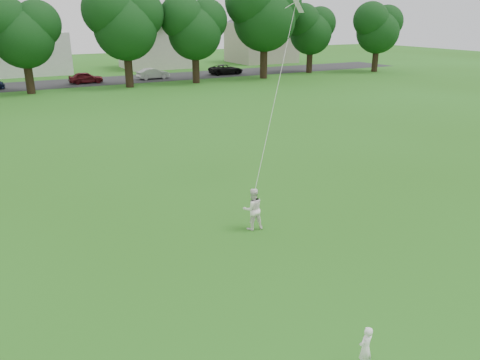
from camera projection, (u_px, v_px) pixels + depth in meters
ground at (233, 302)px, 11.30m from camera, size 160.00×160.00×0.00m
street at (35, 85)px, 46.07m from camera, size 90.00×7.00×0.01m
toddler at (365, 348)px, 9.03m from camera, size 0.38×0.28×0.95m
older_boy at (253, 209)px, 14.95m from camera, size 0.75×0.63×1.39m
kite at (277, 91)px, 16.41m from camera, size 2.46×2.50×8.32m
tree_row at (67, 21)px, 40.49m from camera, size 78.83×9.01×10.84m
house_row at (12, 29)px, 52.39m from camera, size 76.22×14.23×10.55m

